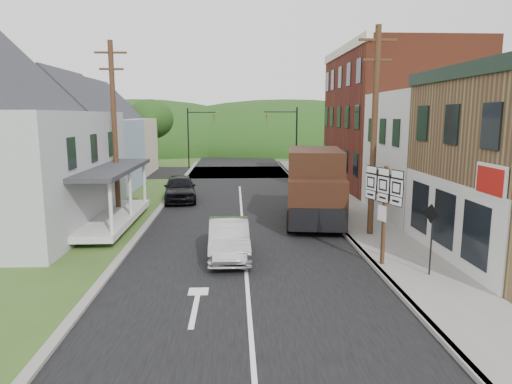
{
  "coord_description": "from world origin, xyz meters",
  "views": [
    {
      "loc": [
        -0.37,
        -15.85,
        5.33
      ],
      "look_at": [
        0.5,
        2.62,
        2.2
      ],
      "focal_mm": 32.0,
      "sensor_mm": 36.0,
      "label": 1
    }
  ],
  "objects": [
    {
      "name": "ground",
      "position": [
        0.0,
        0.0,
        0.0
      ],
      "size": [
        120.0,
        120.0,
        0.0
      ],
      "primitive_type": "plane",
      "color": "#2D4719",
      "rests_on": "ground"
    },
    {
      "name": "road",
      "position": [
        0.0,
        10.0,
        0.0
      ],
      "size": [
        9.0,
        90.0,
        0.02
      ],
      "primitive_type": "cube",
      "color": "black",
      "rests_on": "ground"
    },
    {
      "name": "cross_road",
      "position": [
        0.0,
        27.0,
        0.0
      ],
      "size": [
        60.0,
        9.0,
        0.02
      ],
      "primitive_type": "cube",
      "color": "black",
      "rests_on": "ground"
    },
    {
      "name": "sidewalk_right",
      "position": [
        5.9,
        8.0,
        0.07
      ],
      "size": [
        2.8,
        55.0,
        0.15
      ],
      "primitive_type": "cube",
      "color": "slate",
      "rests_on": "ground"
    },
    {
      "name": "curb_right",
      "position": [
        4.55,
        8.0,
        0.07
      ],
      "size": [
        0.2,
        55.0,
        0.15
      ],
      "primitive_type": "cube",
      "color": "slate",
      "rests_on": "ground"
    },
    {
      "name": "curb_left",
      "position": [
        -4.65,
        8.0,
        0.06
      ],
      "size": [
        0.3,
        55.0,
        0.12
      ],
      "primitive_type": "cube",
      "color": "slate",
      "rests_on": "ground"
    },
    {
      "name": "storefront_white",
      "position": [
        11.3,
        7.5,
        3.25
      ],
      "size": [
        8.0,
        7.0,
        6.5
      ],
      "primitive_type": "cube",
      "color": "silver",
      "rests_on": "ground"
    },
    {
      "name": "storefront_red",
      "position": [
        11.3,
        17.0,
        5.0
      ],
      "size": [
        8.0,
        12.0,
        10.0
      ],
      "primitive_type": "cube",
      "color": "#5F2716",
      "rests_on": "ground"
    },
    {
      "name": "house_blue",
      "position": [
        -11.0,
        17.0,
        3.69
      ],
      "size": [
        7.14,
        8.16,
        7.28
      ],
      "color": "#889FBA",
      "rests_on": "ground"
    },
    {
      "name": "house_cream",
      "position": [
        -11.5,
        26.0,
        3.69
      ],
      "size": [
        7.14,
        8.16,
        7.28
      ],
      "color": "beige",
      "rests_on": "ground"
    },
    {
      "name": "utility_pole_right",
      "position": [
        5.6,
        3.5,
        4.66
      ],
      "size": [
        1.6,
        0.26,
        9.0
      ],
      "color": "#472D19",
      "rests_on": "ground"
    },
    {
      "name": "utility_pole_left",
      "position": [
        -6.5,
        8.0,
        4.66
      ],
      "size": [
        1.6,
        0.26,
        9.0
      ],
      "color": "#472D19",
      "rests_on": "ground"
    },
    {
      "name": "traffic_signal_right",
      "position": [
        4.3,
        23.5,
        3.76
      ],
      "size": [
        2.87,
        0.2,
        6.0
      ],
      "color": "black",
      "rests_on": "ground"
    },
    {
      "name": "traffic_signal_left",
      "position": [
        -4.3,
        30.5,
        3.76
      ],
      "size": [
        2.87,
        0.2,
        6.0
      ],
      "color": "black",
      "rests_on": "ground"
    },
    {
      "name": "tree_left_d",
      "position": [
        -9.0,
        32.0,
        4.88
      ],
      "size": [
        4.8,
        4.8,
        6.94
      ],
      "color": "#382616",
      "rests_on": "ground"
    },
    {
      "name": "forested_ridge",
      "position": [
        0.0,
        55.0,
        0.0
      ],
      "size": [
        90.0,
        30.0,
        16.0
      ],
      "primitive_type": "ellipsoid",
      "color": "#1B3510",
      "rests_on": "ground"
    },
    {
      "name": "silver_sedan",
      "position": [
        -0.6,
        0.85,
        0.7
      ],
      "size": [
        1.6,
        4.29,
        1.4
      ],
      "primitive_type": "imported",
      "rotation": [
        0.0,
        0.0,
        0.03
      ],
      "color": "#B8B7BC",
      "rests_on": "ground"
    },
    {
      "name": "dark_sedan",
      "position": [
        -3.8,
        12.49,
        0.81
      ],
      "size": [
        2.47,
        4.93,
        1.61
      ],
      "primitive_type": "imported",
      "rotation": [
        0.0,
        0.0,
        0.12
      ],
      "color": "black",
      "rests_on": "ground"
    },
    {
      "name": "delivery_van",
      "position": [
        3.62,
        6.44,
        1.84
      ],
      "size": [
        3.4,
        6.76,
        3.63
      ],
      "rotation": [
        0.0,
        0.0,
        -0.13
      ],
      "color": "black",
      "rests_on": "ground"
    },
    {
      "name": "route_sign_cluster",
      "position": [
        4.75,
        -0.67,
        2.4
      ],
      "size": [
        0.72,
        1.89,
        3.47
      ],
      "rotation": [
        0.0,
        0.0,
        0.33
      ],
      "color": "#472D19",
      "rests_on": "sidewalk_right"
    },
    {
      "name": "warning_sign",
      "position": [
        5.98,
        -1.81,
        1.67
      ],
      "size": [
        0.22,
        0.63,
        2.38
      ],
      "rotation": [
        0.0,
        0.0,
        0.31
      ],
      "color": "black",
      "rests_on": "sidewalk_right"
    }
  ]
}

